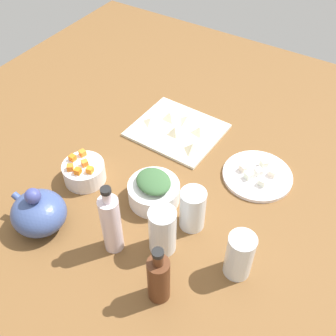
{
  "coord_description": "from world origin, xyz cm",
  "views": [
    {
      "loc": [
        -45.93,
        73.53,
        96.88
      ],
      "look_at": [
        0.0,
        0.0,
        8.0
      ],
      "focal_mm": 43.63,
      "sensor_mm": 36.0,
      "label": 1
    }
  ],
  "objects_px": {
    "bowl_carrots": "(84,172)",
    "bottle_1": "(111,223)",
    "drinking_glass_1": "(193,209)",
    "cutting_board": "(177,130)",
    "bowl_greens": "(154,192)",
    "plate_tofu": "(257,176)",
    "bottle_0": "(159,278)",
    "drinking_glass_0": "(162,231)",
    "teapot": "(39,212)",
    "drinking_glass_2": "(239,255)"
  },
  "relations": [
    {
      "from": "cutting_board",
      "to": "bowl_carrots",
      "type": "height_order",
      "value": "bowl_carrots"
    },
    {
      "from": "plate_tofu",
      "to": "bottle_1",
      "type": "distance_m",
      "value": 0.5
    },
    {
      "from": "bowl_greens",
      "to": "drinking_glass_0",
      "type": "xyz_separation_m",
      "value": [
        -0.11,
        0.13,
        0.04
      ]
    },
    {
      "from": "drinking_glass_1",
      "to": "cutting_board",
      "type": "bearing_deg",
      "value": -53.03
    },
    {
      "from": "bottle_0",
      "to": "drinking_glass_2",
      "type": "bearing_deg",
      "value": -129.44
    },
    {
      "from": "cutting_board",
      "to": "bottle_0",
      "type": "relative_size",
      "value": 1.55
    },
    {
      "from": "bottle_0",
      "to": "drinking_glass_2",
      "type": "distance_m",
      "value": 0.21
    },
    {
      "from": "plate_tofu",
      "to": "bowl_carrots",
      "type": "height_order",
      "value": "bowl_carrots"
    },
    {
      "from": "drinking_glass_0",
      "to": "drinking_glass_1",
      "type": "distance_m",
      "value": 0.11
    },
    {
      "from": "cutting_board",
      "to": "bottle_1",
      "type": "relative_size",
      "value": 1.27
    },
    {
      "from": "bowl_greens",
      "to": "bowl_carrots",
      "type": "bearing_deg",
      "value": 11.06
    },
    {
      "from": "plate_tofu",
      "to": "bottle_0",
      "type": "height_order",
      "value": "bottle_0"
    },
    {
      "from": "plate_tofu",
      "to": "drinking_glass_2",
      "type": "xyz_separation_m",
      "value": [
        -0.09,
        0.34,
        0.06
      ]
    },
    {
      "from": "bottle_1",
      "to": "bowl_greens",
      "type": "bearing_deg",
      "value": -90.42
    },
    {
      "from": "teapot",
      "to": "drinking_glass_2",
      "type": "distance_m",
      "value": 0.55
    },
    {
      "from": "bowl_greens",
      "to": "bottle_1",
      "type": "bearing_deg",
      "value": 89.58
    },
    {
      "from": "bottle_0",
      "to": "plate_tofu",
      "type": "bearing_deg",
      "value": -95.34
    },
    {
      "from": "bottle_1",
      "to": "drinking_glass_2",
      "type": "relative_size",
      "value": 1.66
    },
    {
      "from": "plate_tofu",
      "to": "drinking_glass_2",
      "type": "bearing_deg",
      "value": 104.43
    },
    {
      "from": "teapot",
      "to": "bottle_1",
      "type": "height_order",
      "value": "bottle_1"
    },
    {
      "from": "plate_tofu",
      "to": "drinking_glass_0",
      "type": "xyz_separation_m",
      "value": [
        0.11,
        0.38,
        0.07
      ]
    },
    {
      "from": "plate_tofu",
      "to": "bottle_0",
      "type": "distance_m",
      "value": 0.5
    },
    {
      "from": "drinking_glass_0",
      "to": "drinking_glass_2",
      "type": "relative_size",
      "value": 1.04
    },
    {
      "from": "bowl_greens",
      "to": "drinking_glass_0",
      "type": "relative_size",
      "value": 1.05
    },
    {
      "from": "bowl_greens",
      "to": "drinking_glass_1",
      "type": "height_order",
      "value": "drinking_glass_1"
    },
    {
      "from": "bowl_carrots",
      "to": "drinking_glass_2",
      "type": "distance_m",
      "value": 0.54
    },
    {
      "from": "cutting_board",
      "to": "drinking_glass_0",
      "type": "bearing_deg",
      "value": 116.46
    },
    {
      "from": "bowl_carrots",
      "to": "bottle_0",
      "type": "relative_size",
      "value": 0.68
    },
    {
      "from": "bowl_greens",
      "to": "plate_tofu",
      "type": "bearing_deg",
      "value": -132.01
    },
    {
      "from": "drinking_glass_0",
      "to": "bowl_greens",
      "type": "bearing_deg",
      "value": -48.76
    },
    {
      "from": "bowl_greens",
      "to": "bowl_carrots",
      "type": "xyz_separation_m",
      "value": [
        0.23,
        0.04,
        -0.0
      ]
    },
    {
      "from": "bowl_carrots",
      "to": "drinking_glass_2",
      "type": "height_order",
      "value": "drinking_glass_2"
    },
    {
      "from": "bottle_1",
      "to": "bowl_carrots",
      "type": "bearing_deg",
      "value": -33.18
    },
    {
      "from": "bowl_greens",
      "to": "teapot",
      "type": "height_order",
      "value": "teapot"
    },
    {
      "from": "bottle_0",
      "to": "bottle_1",
      "type": "xyz_separation_m",
      "value": [
        0.18,
        -0.06,
        0.02
      ]
    },
    {
      "from": "cutting_board",
      "to": "drinking_glass_2",
      "type": "relative_size",
      "value": 2.12
    },
    {
      "from": "teapot",
      "to": "drinking_glass_1",
      "type": "distance_m",
      "value": 0.42
    },
    {
      "from": "bottle_0",
      "to": "drinking_glass_0",
      "type": "relative_size",
      "value": 1.31
    },
    {
      "from": "plate_tofu",
      "to": "teapot",
      "type": "height_order",
      "value": "teapot"
    },
    {
      "from": "bottle_0",
      "to": "drinking_glass_1",
      "type": "xyz_separation_m",
      "value": [
        0.04,
        -0.23,
        -0.01
      ]
    },
    {
      "from": "drinking_glass_0",
      "to": "drinking_glass_1",
      "type": "height_order",
      "value": "drinking_glass_0"
    },
    {
      "from": "teapot",
      "to": "drinking_glass_1",
      "type": "relative_size",
      "value": 1.28
    },
    {
      "from": "bottle_0",
      "to": "drinking_glass_2",
      "type": "relative_size",
      "value": 1.37
    },
    {
      "from": "bottle_0",
      "to": "drinking_glass_1",
      "type": "relative_size",
      "value": 1.44
    },
    {
      "from": "bowl_carrots",
      "to": "bottle_1",
      "type": "bearing_deg",
      "value": 146.82
    },
    {
      "from": "drinking_glass_1",
      "to": "drinking_glass_2",
      "type": "height_order",
      "value": "drinking_glass_2"
    },
    {
      "from": "cutting_board",
      "to": "bottle_0",
      "type": "distance_m",
      "value": 0.62
    },
    {
      "from": "cutting_board",
      "to": "plate_tofu",
      "type": "distance_m",
      "value": 0.33
    },
    {
      "from": "bowl_carrots",
      "to": "bottle_0",
      "type": "xyz_separation_m",
      "value": [
        -0.41,
        0.2,
        0.05
      ]
    },
    {
      "from": "drinking_glass_1",
      "to": "plate_tofu",
      "type": "bearing_deg",
      "value": -107.54
    }
  ]
}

